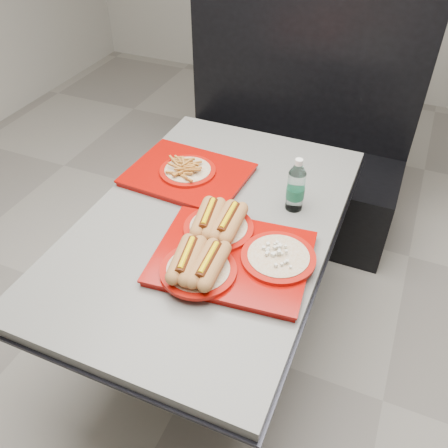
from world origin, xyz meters
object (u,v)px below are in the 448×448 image
at_px(tray_near, 227,250).
at_px(tray_far, 188,172).
at_px(booth_bench, 287,155).
at_px(diner_table, 210,251).
at_px(water_bottle, 296,188).

distance_m(tray_near, tray_far, 0.51).
bearing_deg(booth_bench, diner_table, -90.00).
height_order(diner_table, tray_near, tray_near).
bearing_deg(tray_far, tray_near, -48.86).
height_order(diner_table, water_bottle, water_bottle).
bearing_deg(diner_table, tray_far, 131.90).
bearing_deg(tray_near, booth_bench, 96.42).
bearing_deg(water_bottle, booth_bench, 106.75).
xyz_separation_m(diner_table, tray_far, (-0.19, 0.22, 0.19)).
distance_m(tray_near, water_bottle, 0.39).
xyz_separation_m(diner_table, booth_bench, (0.00, 1.09, -0.18)).
relative_size(tray_near, tray_far, 1.11).
distance_m(diner_table, tray_near, 0.30).
relative_size(booth_bench, water_bottle, 6.15).
distance_m(diner_table, booth_bench, 1.11).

